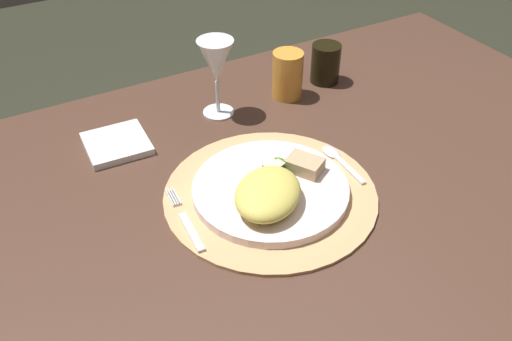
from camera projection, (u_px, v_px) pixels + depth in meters
The scene contains 12 objects.
dining_table at pixel (279, 243), 1.09m from camera, with size 1.44×0.87×0.72m.
placemat at pixel (270, 194), 0.95m from camera, with size 0.36×0.36×0.01m, color tan.
dinner_plate at pixel (270, 189), 0.94m from camera, with size 0.26×0.26×0.02m, color silver.
pasta_serving at pixel (268, 194), 0.88m from camera, with size 0.14×0.10×0.05m, color #D7C557.
salad_greens at pixel (277, 170), 0.95m from camera, with size 0.06×0.08×0.02m.
bread_piece at pixel (305, 165), 0.96m from camera, with size 0.06×0.04×0.02m, color tan.
fork at pixel (186, 221), 0.89m from camera, with size 0.02×0.16×0.00m.
spoon at pixel (337, 158), 1.02m from camera, with size 0.03×0.12×0.01m.
napkin at pixel (117, 144), 1.06m from camera, with size 0.11×0.11×0.01m, color white.
wine_glass at pixel (216, 64), 1.08m from camera, with size 0.07×0.07×0.16m.
amber_tumbler at pixel (287, 75), 1.18m from camera, with size 0.07×0.07×0.10m, color orange.
dark_tumbler at pixel (326, 63), 1.23m from camera, with size 0.06×0.06×0.09m, color black.
Camera 1 is at (-0.41, -0.65, 1.35)m, focal length 39.14 mm.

